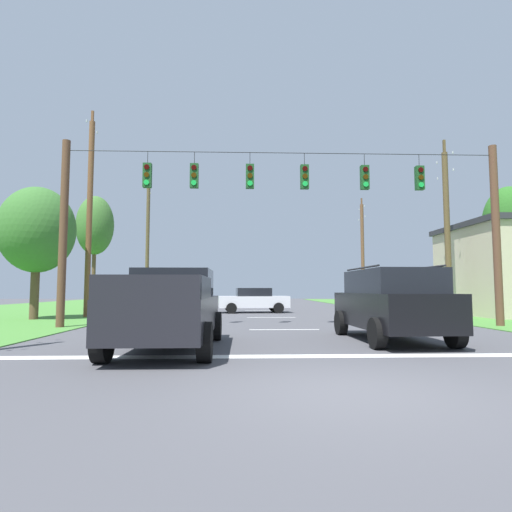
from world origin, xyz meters
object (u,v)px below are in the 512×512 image
at_px(tree_roadside_right, 95,226).
at_px(tree_roadside_left, 509,225).
at_px(utility_pole_far_right, 363,252).
at_px(tree_roadside_far_right, 37,230).
at_px(suv_black, 391,303).
at_px(distant_car_crossing_white, 253,300).
at_px(pickup_truck, 171,309).
at_px(overhead_signal_span, 283,218).
at_px(utility_pole_mid_left, 89,215).
at_px(utility_pole_far_left, 148,238).
at_px(utility_pole_mid_right, 447,228).

height_order(tree_roadside_right, tree_roadside_left, tree_roadside_right).
bearing_deg(utility_pole_far_right, tree_roadside_far_right, -143.17).
xyz_separation_m(suv_black, tree_roadside_left, (10.77, 11.00, 3.97)).
relative_size(distant_car_crossing_white, tree_roadside_right, 0.54).
height_order(pickup_truck, suv_black, suv_black).
relative_size(overhead_signal_span, tree_roadside_left, 2.38).
height_order(pickup_truck, utility_pole_mid_left, utility_pole_mid_left).
relative_size(overhead_signal_span, pickup_truck, 3.17).
relative_size(overhead_signal_span, tree_roadside_right, 2.09).
distance_m(overhead_signal_span, utility_pole_far_left, 21.65).
height_order(utility_pole_far_left, tree_roadside_right, utility_pole_far_left).
bearing_deg(pickup_truck, distant_car_crossing_white, 81.08).
distance_m(tree_roadside_right, tree_roadside_left, 26.77).
distance_m(pickup_truck, utility_pole_far_left, 26.36).
relative_size(pickup_truck, utility_pole_far_left, 0.46).
relative_size(suv_black, utility_pole_mid_left, 0.45).
distance_m(distant_car_crossing_white, utility_pole_far_right, 13.89).
height_order(pickup_truck, tree_roadside_left, tree_roadside_left).
bearing_deg(utility_pole_mid_right, utility_pole_far_left, 143.52).
xyz_separation_m(utility_pole_mid_left, tree_roadside_left, (22.90, 0.73, -0.29)).
distance_m(overhead_signal_span, tree_roadside_far_right, 12.16).
xyz_separation_m(utility_pole_mid_left, utility_pole_far_left, (0.05, 13.51, 0.46)).
relative_size(tree_roadside_right, tree_roadside_left, 1.14).
xyz_separation_m(overhead_signal_span, utility_pole_far_left, (-9.50, 19.39, 1.58)).
xyz_separation_m(overhead_signal_span, utility_pole_far_right, (8.76, 19.33, 0.45)).
bearing_deg(pickup_truck, tree_roadside_right, 113.67).
bearing_deg(utility_pole_far_left, pickup_truck, -76.23).
distance_m(overhead_signal_span, utility_pole_mid_left, 11.27).
distance_m(distant_car_crossing_white, tree_roadside_right, 13.27).
distance_m(pickup_truck, suv_black, 6.08).
bearing_deg(overhead_signal_span, utility_pole_mid_right, 30.83).
xyz_separation_m(suv_black, distant_car_crossing_white, (-3.43, 14.45, -0.27)).
distance_m(utility_pole_mid_right, utility_pole_far_right, 13.81).
bearing_deg(utility_pole_far_right, overhead_signal_span, -114.39).
height_order(utility_pole_far_left, tree_roadside_left, utility_pole_far_left).
xyz_separation_m(utility_pole_mid_right, utility_pole_far_left, (-18.76, 13.87, 1.14)).
bearing_deg(utility_pole_far_left, utility_pole_mid_right, -36.48).
xyz_separation_m(overhead_signal_span, suv_black, (2.58, -4.38, -3.14)).
bearing_deg(tree_roadside_left, utility_pole_mid_left, -178.17).
height_order(pickup_truck, utility_pole_far_left, utility_pole_far_left).
bearing_deg(suv_black, utility_pole_mid_left, 139.76).
bearing_deg(utility_pole_mid_right, utility_pole_far_right, 92.04).
distance_m(overhead_signal_span, utility_pole_far_right, 21.23).
relative_size(utility_pole_mid_right, utility_pole_far_left, 0.81).
distance_m(utility_pole_far_right, tree_roadside_left, 13.52).
relative_size(utility_pole_mid_right, tree_roadside_far_right, 1.49).
bearing_deg(utility_pole_mid_left, utility_pole_mid_right, -1.10).
bearing_deg(tree_roadside_left, overhead_signal_span, -153.63).
xyz_separation_m(utility_pole_far_right, utility_pole_far_left, (-18.27, 0.06, 1.13)).
bearing_deg(distant_car_crossing_white, utility_pole_mid_left, -154.30).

